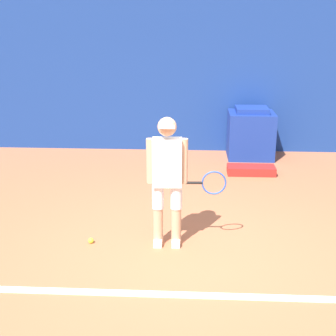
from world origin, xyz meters
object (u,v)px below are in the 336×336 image
Objects in this scene: tennis_player at (168,177)px; covered_chair at (251,134)px; equipment_bag at (251,170)px; tennis_ball at (91,241)px.

covered_chair is at bearing 67.49° from tennis_player.
tennis_player is 1.89× the size of equipment_bag.
covered_chair is at bearing 85.14° from equipment_bag.
tennis_ball is 3.61m from equipment_bag.
tennis_player is 23.31× the size of tennis_ball.
tennis_player is 4.10m from covered_chair.
tennis_player is at bearing 2.00° from tennis_ball.
covered_chair is (2.37, 3.86, 0.44)m from tennis_ball.
equipment_bag is at bearing -94.86° from covered_chair.
tennis_ball is 0.08× the size of equipment_bag.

